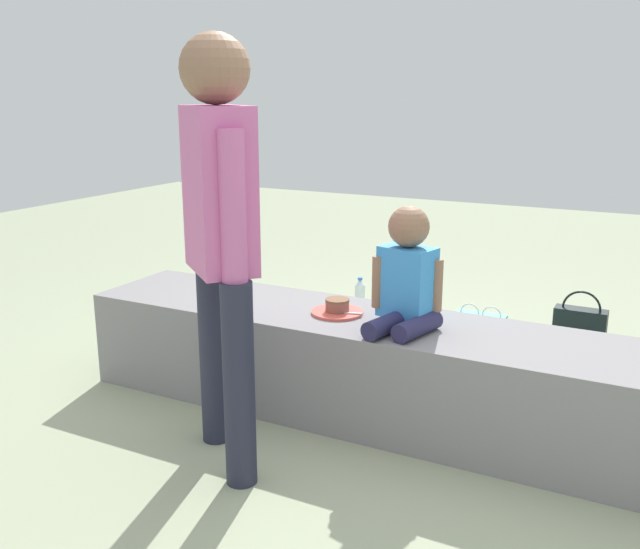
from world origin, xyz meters
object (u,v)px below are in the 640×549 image
Objects in this scene: water_bottle_near_gift at (360,295)px; water_bottle_far_side at (426,326)px; child_seated at (407,275)px; cake_plate at (337,309)px; party_cup_red at (411,360)px; gift_bag at (479,347)px; adult_standing at (220,217)px; handbag_black_leather at (580,325)px.

water_bottle_far_side is at bearing -31.47° from water_bottle_near_gift.
child_seated reaches higher than cake_plate.
child_seated is 2.16× the size of cake_plate.
water_bottle_near_gift is 1.00m from party_cup_red.
gift_bag reaches higher than party_cup_red.
water_bottle_near_gift is at bearing 99.61° from adult_standing.
party_cup_red is at bearing -80.68° from water_bottle_far_side.
cake_plate reaches higher than party_cup_red.
adult_standing reaches higher than water_bottle_near_gift.
adult_standing is at bearing -130.99° from child_seated.
gift_bag is at bearing -38.51° from water_bottle_near_gift.
cake_plate is (0.16, 0.59, -0.47)m from adult_standing.
gift_bag is 0.82m from handbag_black_leather.
water_bottle_far_side reaches higher than party_cup_red.
party_cup_red is 1.02m from handbag_black_leather.
adult_standing reaches higher than handbag_black_leather.
adult_standing reaches higher than child_seated.
adult_standing is at bearing -98.18° from water_bottle_far_side.
gift_bag is 2.05× the size of water_bottle_far_side.
cake_plate is at bearing 74.32° from adult_standing.
adult_standing is at bearing -105.68° from cake_plate.
water_bottle_near_gift is 0.70× the size of handbag_black_leather.
child_seated is at bearing -72.94° from party_cup_red.
handbag_black_leather is at bearing 69.24° from child_seated.
cake_plate is at bearing -93.61° from water_bottle_far_side.
water_bottle_far_side is (-0.40, 0.42, -0.08)m from gift_bag.
gift_bag is at bearing 76.40° from child_seated.
party_cup_red is at bearing -132.51° from handbag_black_leather.
child_seated is 0.37m from cake_plate.
handbag_black_leather is (0.76, 0.31, 0.03)m from water_bottle_far_side.
cake_plate is 0.70m from party_cup_red.
party_cup_red is at bearing -51.25° from water_bottle_near_gift.
cake_plate is 0.79m from gift_bag.
water_bottle_far_side is 0.83m from handbag_black_leather.
child_seated is 1.68m from water_bottle_near_gift.
party_cup_red is (0.63, -0.78, -0.05)m from water_bottle_near_gift.
adult_standing is 2.12m from water_bottle_near_gift.
child_seated is at bearing -5.90° from cake_plate.
water_bottle_far_side is at bearing 81.82° from adult_standing.
handbag_black_leather reaches higher than party_cup_red.
party_cup_red is (0.30, 1.15, -0.87)m from adult_standing.
cake_plate is 1.59m from handbag_black_leather.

